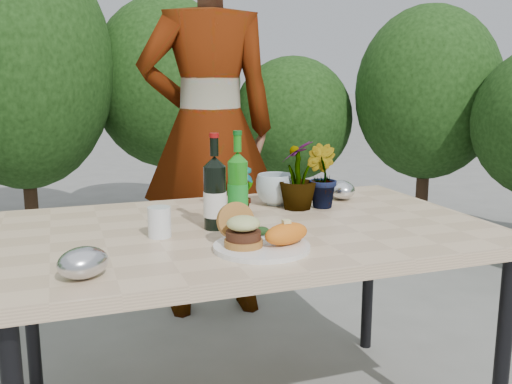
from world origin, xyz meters
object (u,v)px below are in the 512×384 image
object	(u,v)px
patio_table	(248,242)
dinner_plate	(262,247)
wine_bottle	(215,194)
person	(209,129)

from	to	relation	value
patio_table	dinner_plate	xyz separation A→B (m)	(-0.05, -0.27, 0.06)
dinner_plate	wine_bottle	xyz separation A→B (m)	(-0.06, 0.27, 0.11)
wine_bottle	person	size ratio (longest dim) A/B	0.16
dinner_plate	person	distance (m)	1.39
patio_table	person	world-z (taller)	person
patio_table	dinner_plate	distance (m)	0.28
dinner_plate	person	world-z (taller)	person
patio_table	wine_bottle	bearing A→B (deg)	-179.53
patio_table	dinner_plate	world-z (taller)	dinner_plate
patio_table	wine_bottle	distance (m)	0.21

